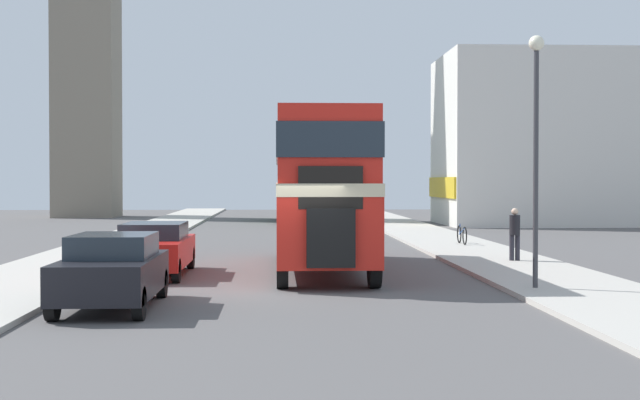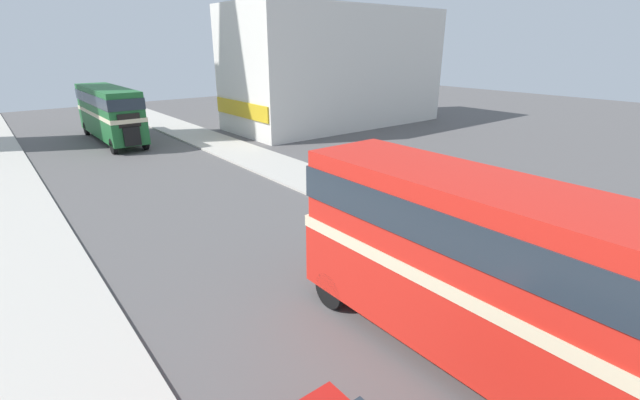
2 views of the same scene
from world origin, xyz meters
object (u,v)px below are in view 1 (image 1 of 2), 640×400
Objects in this scene: car_parked_near at (112,270)px; pedestrian_walking at (515,231)px; bus_distant at (296,184)px; double_decker_bus at (320,180)px; car_parked_mid at (154,248)px; bicycle_on_pavement at (462,235)px; street_lamp at (536,123)px.

car_parked_near is 14.11m from pedestrian_walking.
bus_distant is at bearing 83.30° from car_parked_near.
double_decker_bus reaches higher than bus_distant.
bus_distant is at bearing 81.96° from car_parked_mid.
pedestrian_walking is at bearing -88.88° from bicycle_on_pavement.
pedestrian_walking is at bearing 40.13° from car_parked_near.
bus_distant is 23.56m from bicycle_on_pavement.
bicycle_on_pavement is at bearing 55.91° from double_decker_bus.
pedestrian_walking is (6.17, 1.63, -1.58)m from double_decker_bus.
double_decker_bus is at bearing 58.27° from car_parked_near.
car_parked_mid is (-4.62, -32.70, -1.67)m from bus_distant.
car_parked_near is at bearing -167.54° from street_lamp.
double_decker_bus reaches higher than pedestrian_walking.
street_lamp reaches higher than bus_distant.
street_lamp is at bearing -82.61° from bus_distant.
bicycle_on_pavement is 14.76m from street_lamp.
pedestrian_walking is at bearing -78.32° from bus_distant.
car_parked_mid reaches higher than bicycle_on_pavement.
street_lamp reaches higher than car_parked_mid.
bus_distant is 33.06m from car_parked_mid.
pedestrian_walking is (10.81, 2.74, 0.29)m from car_parked_mid.
bicycle_on_pavement is 0.30× the size of street_lamp.
bus_distant reaches higher than pedestrian_walking.
bus_distant is at bearing 90.05° from double_decker_bus.
car_parked_mid is (-0.03, 6.35, -0.02)m from car_parked_near.
bus_distant reaches higher than car_parked_near.
double_decker_bus is 7.32m from street_lamp.
bicycle_on_pavement is (6.05, -22.68, -1.95)m from bus_distant.
bicycle_on_pavement is at bearing 91.12° from pedestrian_walking.
car_parked_near is 2.36× the size of bicycle_on_pavement.
street_lamp is (4.79, -36.98, 1.53)m from bus_distant.
bus_distant is at bearing 104.94° from bicycle_on_pavement.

